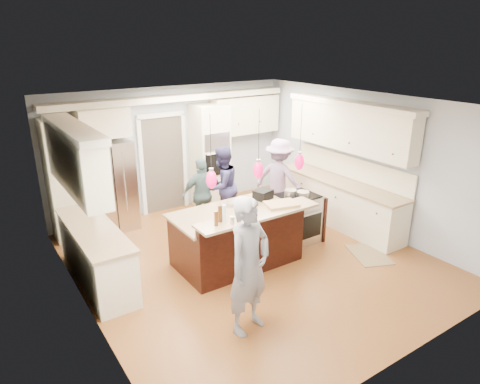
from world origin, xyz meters
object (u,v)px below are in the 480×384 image
object	(u,v)px
refrigerator	(110,186)
kitchen_island	(237,236)
island_range	(297,218)
person_far_left	(222,186)
person_bar_end	(249,266)

from	to	relation	value
refrigerator	kitchen_island	size ratio (longest dim) A/B	0.86
refrigerator	kitchen_island	distance (m)	2.91
island_range	person_far_left	size ratio (longest dim) A/B	0.56
island_range	person_bar_end	distance (m)	2.83
person_bar_end	refrigerator	bearing A→B (deg)	81.27
island_range	person_bar_end	size ratio (longest dim) A/B	0.50
kitchen_island	island_range	bearing A→B (deg)	3.07
person_far_left	person_bar_end	bearing A→B (deg)	47.38
person_bar_end	island_range	bearing A→B (deg)	21.02
island_range	person_bar_end	bearing A→B (deg)	-143.98
refrigerator	kitchen_island	world-z (taller)	refrigerator
kitchen_island	person_far_left	size ratio (longest dim) A/B	1.28
island_range	person_far_left	distance (m)	1.68
person_far_left	refrigerator	bearing A→B (deg)	-44.88
island_range	person_far_left	bearing A→B (deg)	117.65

